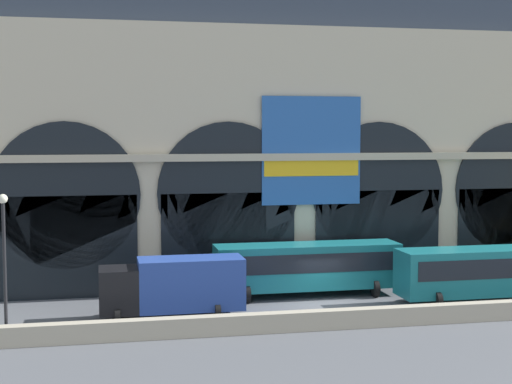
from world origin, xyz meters
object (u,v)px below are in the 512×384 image
Objects in this scene: box_truck_midwest at (174,285)px; bus_mideast at (492,271)px; street_lamp_quayside at (4,248)px; bus_center at (307,266)px.

box_truck_midwest reaches higher than bus_mideast.
street_lamp_quayside is at bearing -173.45° from bus_mideast.
street_lamp_quayside is at bearing -157.72° from bus_center.
box_truck_midwest reaches higher than bus_center.
bus_center is at bearing 22.28° from street_lamp_quayside.
box_truck_midwest is 0.68× the size of bus_mideast.
box_truck_midwest is 9.06m from street_lamp_quayside.
street_lamp_quayside reaches higher than bus_mideast.
bus_center is 1.00× the size of bus_mideast.
bus_center is 17.83m from street_lamp_quayside.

